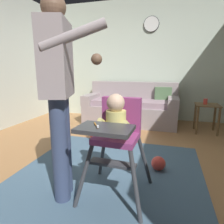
{
  "coord_description": "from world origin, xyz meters",
  "views": [
    {
      "loc": [
        0.83,
        -2.1,
        1.14
      ],
      "look_at": [
        0.37,
        -0.54,
        0.78
      ],
      "focal_mm": 31.36,
      "sensor_mm": 36.0,
      "label": 1
    }
  ],
  "objects_px": {
    "toy_ball_second": "(158,163)",
    "side_table": "(207,112)",
    "sippy_cup": "(205,102)",
    "wall_clock": "(151,24)",
    "high_chair": "(116,128)",
    "adult_standing": "(59,91)",
    "couch": "(131,107)",
    "toy_ball": "(95,132)"
  },
  "relations": [
    {
      "from": "sippy_cup",
      "to": "wall_clock",
      "type": "bearing_deg",
      "value": 144.68
    },
    {
      "from": "toy_ball_second",
      "to": "sippy_cup",
      "type": "bearing_deg",
      "value": 66.85
    },
    {
      "from": "couch",
      "to": "side_table",
      "type": "height_order",
      "value": "couch"
    },
    {
      "from": "toy_ball",
      "to": "toy_ball_second",
      "type": "bearing_deg",
      "value": -35.68
    },
    {
      "from": "couch",
      "to": "high_chair",
      "type": "distance_m",
      "value": 2.55
    },
    {
      "from": "couch",
      "to": "wall_clock",
      "type": "bearing_deg",
      "value": 147.05
    },
    {
      "from": "adult_standing",
      "to": "wall_clock",
      "type": "relative_size",
      "value": 5.09
    },
    {
      "from": "adult_standing",
      "to": "wall_clock",
      "type": "bearing_deg",
      "value": 64.41
    },
    {
      "from": "high_chair",
      "to": "adult_standing",
      "type": "distance_m",
      "value": 0.57
    },
    {
      "from": "couch",
      "to": "adult_standing",
      "type": "distance_m",
      "value": 2.72
    },
    {
      "from": "couch",
      "to": "toy_ball_second",
      "type": "relative_size",
      "value": 11.8
    },
    {
      "from": "toy_ball_second",
      "to": "side_table",
      "type": "distance_m",
      "value": 1.84
    },
    {
      "from": "toy_ball",
      "to": "wall_clock",
      "type": "distance_m",
      "value": 2.65
    },
    {
      "from": "side_table",
      "to": "sippy_cup",
      "type": "xyz_separation_m",
      "value": [
        -0.04,
        0.0,
        0.19
      ]
    },
    {
      "from": "high_chair",
      "to": "sippy_cup",
      "type": "xyz_separation_m",
      "value": [
        1.06,
        2.21,
        -0.07
      ]
    },
    {
      "from": "side_table",
      "to": "wall_clock",
      "type": "distance_m",
      "value": 2.17
    },
    {
      "from": "high_chair",
      "to": "toy_ball_second",
      "type": "relative_size",
      "value": 5.84
    },
    {
      "from": "adult_standing",
      "to": "toy_ball",
      "type": "relative_size",
      "value": 7.24
    },
    {
      "from": "adult_standing",
      "to": "couch",
      "type": "bearing_deg",
      "value": 69.65
    },
    {
      "from": "toy_ball",
      "to": "toy_ball_second",
      "type": "relative_size",
      "value": 1.44
    },
    {
      "from": "sippy_cup",
      "to": "toy_ball",
      "type": "bearing_deg",
      "value": -153.42
    },
    {
      "from": "adult_standing",
      "to": "side_table",
      "type": "xyz_separation_m",
      "value": [
        1.55,
        2.35,
        -0.58
      ]
    },
    {
      "from": "side_table",
      "to": "high_chair",
      "type": "bearing_deg",
      "value": -116.38
    },
    {
      "from": "toy_ball",
      "to": "sippy_cup",
      "type": "bearing_deg",
      "value": 26.58
    },
    {
      "from": "adult_standing",
      "to": "toy_ball",
      "type": "height_order",
      "value": "adult_standing"
    },
    {
      "from": "couch",
      "to": "side_table",
      "type": "xyz_separation_m",
      "value": [
        1.43,
        -0.29,
        0.05
      ]
    },
    {
      "from": "toy_ball_second",
      "to": "sippy_cup",
      "type": "height_order",
      "value": "sippy_cup"
    },
    {
      "from": "couch",
      "to": "toy_ball_second",
      "type": "bearing_deg",
      "value": 19.44
    },
    {
      "from": "toy_ball",
      "to": "toy_ball_second",
      "type": "distance_m",
      "value": 1.31
    },
    {
      "from": "toy_ball",
      "to": "sippy_cup",
      "type": "distance_m",
      "value": 2.03
    },
    {
      "from": "side_table",
      "to": "wall_clock",
      "type": "relative_size",
      "value": 1.57
    },
    {
      "from": "sippy_cup",
      "to": "couch",
      "type": "bearing_deg",
      "value": 168.23
    },
    {
      "from": "side_table",
      "to": "wall_clock",
      "type": "height_order",
      "value": "wall_clock"
    },
    {
      "from": "adult_standing",
      "to": "sippy_cup",
      "type": "xyz_separation_m",
      "value": [
        1.51,
        2.35,
        -0.39
      ]
    },
    {
      "from": "high_chair",
      "to": "adult_standing",
      "type": "bearing_deg",
      "value": -70.47
    },
    {
      "from": "high_chair",
      "to": "sippy_cup",
      "type": "relative_size",
      "value": 9.45
    },
    {
      "from": "high_chair",
      "to": "sippy_cup",
      "type": "bearing_deg",
      "value": 156.74
    },
    {
      "from": "high_chair",
      "to": "couch",
      "type": "bearing_deg",
      "value": -170.13
    },
    {
      "from": "wall_clock",
      "to": "adult_standing",
      "type": "bearing_deg",
      "value": -97.77
    },
    {
      "from": "wall_clock",
      "to": "sippy_cup",
      "type": "bearing_deg",
      "value": -35.32
    },
    {
      "from": "adult_standing",
      "to": "side_table",
      "type": "distance_m",
      "value": 2.88
    },
    {
      "from": "adult_standing",
      "to": "sippy_cup",
      "type": "relative_size",
      "value": 16.9
    }
  ]
}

